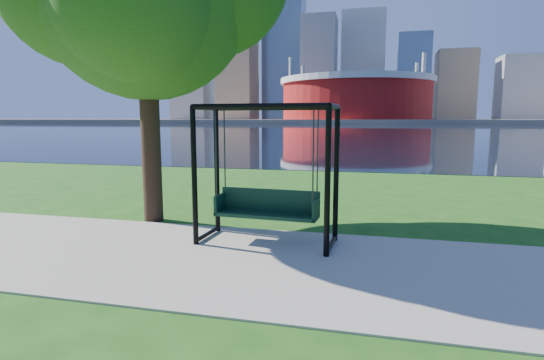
% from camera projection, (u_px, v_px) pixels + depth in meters
% --- Properties ---
extents(ground, '(900.00, 900.00, 0.00)m').
position_uv_depth(ground, '(281.00, 255.00, 7.38)').
color(ground, '#1E5114').
rests_on(ground, ground).
extents(path, '(120.00, 4.00, 0.03)m').
position_uv_depth(path, '(275.00, 264.00, 6.90)').
color(path, '#9E937F').
rests_on(path, ground).
extents(river, '(900.00, 180.00, 0.02)m').
position_uv_depth(river, '(370.00, 128.00, 105.43)').
color(river, black).
rests_on(river, ground).
extents(far_bank, '(900.00, 228.00, 2.00)m').
position_uv_depth(far_bank, '(374.00, 121.00, 301.40)').
color(far_bank, '#937F60').
rests_on(far_bank, ground).
extents(stadium, '(83.00, 83.00, 32.00)m').
position_uv_depth(stadium, '(356.00, 97.00, 233.60)').
color(stadium, maroon).
rests_on(stadium, far_bank).
extents(skyline, '(392.00, 66.00, 96.50)m').
position_uv_depth(skyline, '(370.00, 73.00, 310.28)').
color(skyline, gray).
rests_on(skyline, far_bank).
extents(swing, '(2.60, 1.23, 2.61)m').
position_uv_depth(swing, '(267.00, 178.00, 7.90)').
color(swing, black).
rests_on(swing, ground).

